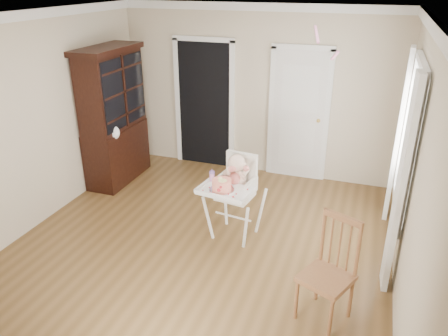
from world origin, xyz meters
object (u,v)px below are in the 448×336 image
(cake, at_px, (222,185))
(china_cabinet, at_px, (114,116))
(dining_chair, at_px, (328,274))
(high_chair, at_px, (235,188))
(sippy_cup, at_px, (212,176))

(cake, relative_size, china_cabinet, 0.14)
(china_cabinet, relative_size, dining_chair, 1.99)
(high_chair, height_order, dining_chair, high_chair)
(high_chair, height_order, cake, high_chair)
(sippy_cup, distance_m, china_cabinet, 2.32)
(high_chair, relative_size, china_cabinet, 0.52)
(china_cabinet, xyz_separation_m, dining_chair, (3.59, -2.09, -0.56))
(sippy_cup, bearing_deg, dining_chair, -33.03)
(high_chair, bearing_deg, cake, -97.64)
(cake, distance_m, china_cabinet, 2.59)
(china_cabinet, bearing_deg, high_chair, -23.61)
(cake, xyz_separation_m, sippy_cup, (-0.20, 0.20, 0.00))
(high_chair, distance_m, dining_chair, 1.69)
(high_chair, xyz_separation_m, sippy_cup, (-0.27, -0.07, 0.15))
(high_chair, bearing_deg, dining_chair, -32.41)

